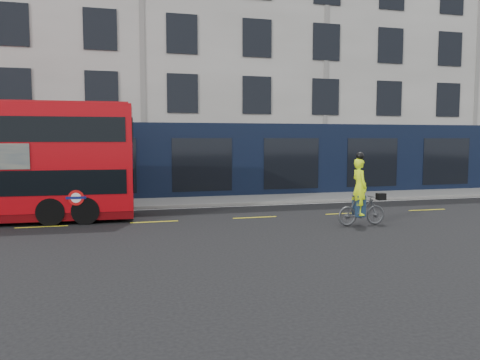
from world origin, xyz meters
name	(u,v)px	position (x,y,z in m)	size (l,w,h in m)	color
ground	(157,229)	(0.00, 0.00, 0.00)	(120.00, 120.00, 0.00)	black
pavement	(147,203)	(0.00, 6.50, 0.06)	(60.00, 3.00, 0.12)	gray
kerb	(148,207)	(0.00, 5.00, 0.07)	(60.00, 0.12, 0.13)	gray
building_terrace	(138,67)	(0.00, 12.94, 7.49)	(50.00, 10.07, 15.00)	beige
road_edge_line	(149,210)	(0.00, 4.70, 0.00)	(58.00, 0.10, 0.01)	silver
lane_dashes	(154,222)	(0.00, 1.50, 0.00)	(58.00, 0.12, 0.01)	gold
cyclist	(361,200)	(7.25, -1.12, 0.92)	(1.89, 0.76, 2.69)	#484A4D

